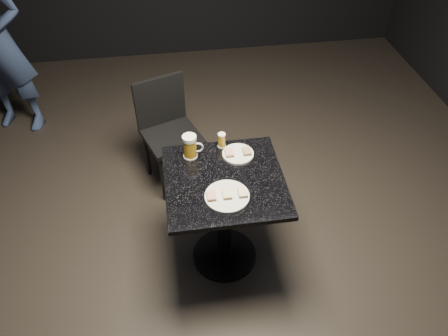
# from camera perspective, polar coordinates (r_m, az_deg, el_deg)

# --- Properties ---
(floor) EXTENTS (6.00, 6.00, 0.00)m
(floor) POSITION_cam_1_polar(r_m,az_deg,el_deg) (3.12, 0.06, -11.38)
(floor) COLOR black
(floor) RESTS_ON ground
(plate_large) EXTENTS (0.25, 0.25, 0.01)m
(plate_large) POSITION_cam_1_polar(r_m,az_deg,el_deg) (2.44, 0.40, -3.71)
(plate_large) COLOR silver
(plate_large) RESTS_ON table
(plate_small) EXTENTS (0.19, 0.19, 0.01)m
(plate_small) POSITION_cam_1_polar(r_m,az_deg,el_deg) (2.71, 1.84, 1.83)
(plate_small) COLOR silver
(plate_small) RESTS_ON table
(table) EXTENTS (0.70, 0.70, 0.75)m
(table) POSITION_cam_1_polar(r_m,az_deg,el_deg) (2.72, 0.06, -5.11)
(table) COLOR black
(table) RESTS_ON floor
(beer_mug) EXTENTS (0.13, 0.09, 0.16)m
(beer_mug) POSITION_cam_1_polar(r_m,az_deg,el_deg) (2.65, -4.42, 2.81)
(beer_mug) COLOR silver
(beer_mug) RESTS_ON table
(beer_tumbler) EXTENTS (0.05, 0.05, 0.10)m
(beer_tumbler) POSITION_cam_1_polar(r_m,az_deg,el_deg) (2.74, -0.30, 3.65)
(beer_tumbler) COLOR silver
(beer_tumbler) RESTS_ON table
(chair) EXTENTS (0.51, 0.51, 0.87)m
(chair) POSITION_cam_1_polar(r_m,az_deg,el_deg) (3.37, -7.34, 5.33)
(chair) COLOR black
(chair) RESTS_ON floor
(canapes_on_plate_large) EXTENTS (0.23, 0.07, 0.02)m
(canapes_on_plate_large) POSITION_cam_1_polar(r_m,az_deg,el_deg) (2.43, 0.40, -3.45)
(canapes_on_plate_large) COLOR #4C3521
(canapes_on_plate_large) RESTS_ON plate_large
(canapes_on_plate_small) EXTENTS (0.16, 0.07, 0.02)m
(canapes_on_plate_small) POSITION_cam_1_polar(r_m,az_deg,el_deg) (2.69, 1.85, 2.09)
(canapes_on_plate_small) COLOR #4C3521
(canapes_on_plate_small) RESTS_ON plate_small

